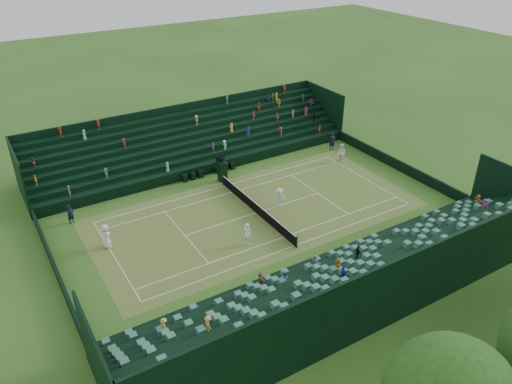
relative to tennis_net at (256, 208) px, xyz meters
The scene contains 17 objects.
ground 0.53m from the tennis_net, ahead, with size 160.00×160.00×0.00m, color #2E561B.
court_surface 0.52m from the tennis_net, ahead, with size 12.97×26.77×0.01m, color #44802A.
perimeter_wall_north 15.89m from the tennis_net, 90.00° to the left, with size 17.17×0.20×1.00m, color black.
perimeter_wall_south 15.89m from the tennis_net, 90.00° to the right, with size 17.17×0.20×1.00m, color black.
perimeter_wall_east 8.49m from the tennis_net, ahead, with size 0.20×31.77×1.00m, color black.
perimeter_wall_west 8.49m from the tennis_net, behind, with size 0.20×31.77×1.00m, color black.
north_grandstand 12.70m from the tennis_net, ahead, with size 6.60×32.00×4.90m.
south_grandstand 12.70m from the tennis_net, behind, with size 6.60×32.00×4.90m.
tennis_net is the anchor object (origin of this frame).
umpire_chair 6.55m from the tennis_net, behind, with size 0.89×0.89×2.80m.
courtside_chairs 8.22m from the tennis_net, behind, with size 0.47×5.44×1.02m.
player_near_west 12.02m from the tennis_net, 97.70° to the right, with size 0.94×0.61×1.92m, color white.
player_near_east 4.47m from the tennis_net, 39.48° to the right, with size 0.67×0.44×1.84m, color white.
player_far_west 12.97m from the tennis_net, 108.07° to the left, with size 0.91×0.71×1.86m, color white.
player_far_east 2.30m from the tennis_net, 89.19° to the left, with size 1.11×0.64×1.71m, color white.
line_judge_north 15.00m from the tennis_net, 116.74° to the left, with size 0.71×0.47×1.95m, color black.
line_judge_south 14.81m from the tennis_net, 115.58° to the right, with size 0.60×0.39×1.64m, color black.
Camera 1 is at (30.05, -18.24, 21.60)m, focal length 35.00 mm.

